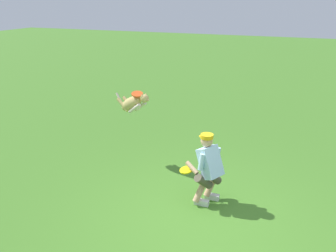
{
  "coord_description": "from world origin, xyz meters",
  "views": [
    {
      "loc": [
        -1.29,
        4.66,
        3.48
      ],
      "look_at": [
        1.0,
        -1.18,
        1.17
      ],
      "focal_mm": 37.5,
      "sensor_mm": 36.0,
      "label": 1
    }
  ],
  "objects": [
    {
      "name": "person",
      "position": [
        0.05,
        -0.69,
        0.7
      ],
      "size": [
        0.7,
        0.64,
        1.29
      ],
      "rotation": [
        0.0,
        0.0,
        -0.47
      ],
      "color": "silver",
      "rests_on": "ground_plane"
    },
    {
      "name": "dog",
      "position": [
        2.01,
        -1.71,
        1.35
      ],
      "size": [
        1.0,
        0.5,
        0.58
      ],
      "rotation": [
        0.0,
        0.0,
        2.78
      ],
      "color": "tan"
    },
    {
      "name": "frisbee_held",
      "position": [
        0.43,
        -0.61,
        0.61
      ],
      "size": [
        0.31,
        0.32,
        0.09
      ],
      "primitive_type": "cylinder",
      "rotation": [
        0.21,
        -0.08,
        2.73
      ],
      "color": "yellow",
      "rests_on": "person"
    },
    {
      "name": "frisbee_flying",
      "position": [
        1.87,
        -1.66,
        1.59
      ],
      "size": [
        0.33,
        0.33,
        0.11
      ],
      "primitive_type": "cylinder",
      "rotation": [
        -0.15,
        -0.22,
        5.79
      ],
      "color": "#E9561F"
    },
    {
      "name": "ground_plane",
      "position": [
        0.0,
        0.0,
        0.0
      ],
      "size": [
        60.0,
        60.0,
        0.0
      ],
      "primitive_type": "plane",
      "color": "#437927"
    }
  ]
}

